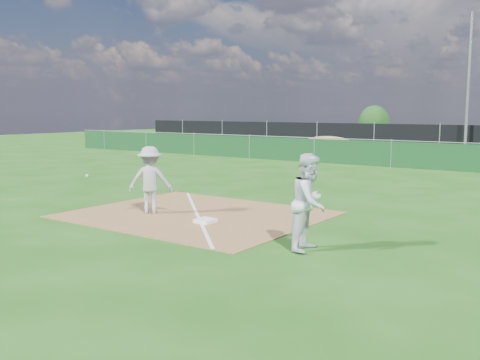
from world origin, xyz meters
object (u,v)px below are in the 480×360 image
Objects in this scene: light_pole at (468,86)px; tree_left at (374,123)px; car_left at (353,138)px; play_at_first at (150,180)px; runner at (310,202)px; first_base at (205,221)px; car_mid at (434,138)px.

tree_left is at bearing 132.03° from light_pole.
light_pole reaches higher than car_left.
tree_left is (-7.05, 32.94, 0.68)m from play_at_first.
runner is 35.86m from tree_left.
tree_left is at bearing 105.13° from first_base.
car_mid reaches higher than first_base.
play_at_first is at bearing -144.31° from car_left.
car_left is at bearing 106.57° from first_base.
play_at_first is at bearing -168.58° from car_mid.
first_base is at bearing -74.87° from tree_left.
first_base is 0.16× the size of play_at_first.
car_mid is at bearing 90.66° from play_at_first.
car_mid is (-2.18, 26.47, 0.73)m from first_base.
car_left is at bearing -80.70° from tree_left.
light_pole is at bearing -134.36° from car_mid.
light_pole is 23.42m from runner.
light_pole is 2.01× the size of car_left.
light_pole reaches higher than tree_left.
light_pole is at bearing 88.26° from first_base.
runner is at bearing -135.01° from car_left.
light_pole is 22.64m from play_at_first.
light_pole is 2.97× the size of play_at_first.
first_base is 3.34m from runner.
runner reaches higher than car_mid.
tree_left reaches higher than play_at_first.
tree_left reaches higher than car_mid.
car_mid is 1.58× the size of tree_left.
first_base is at bearing -164.52° from car_mid.
tree_left is (-12.07, 33.76, 0.63)m from runner.
play_at_first is at bearing -96.56° from light_pole.
light_pole is 2.64× the size of tree_left.
tree_left reaches higher than car_left.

